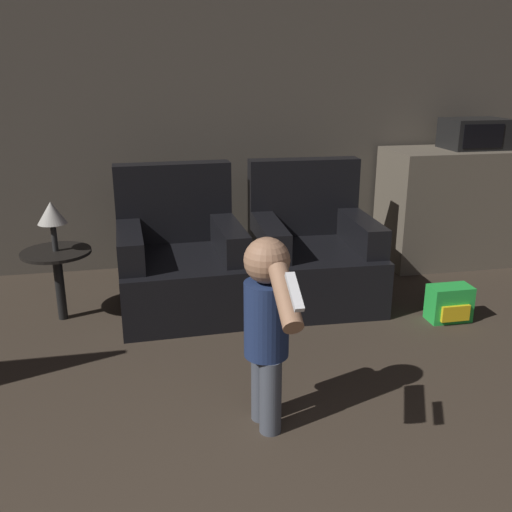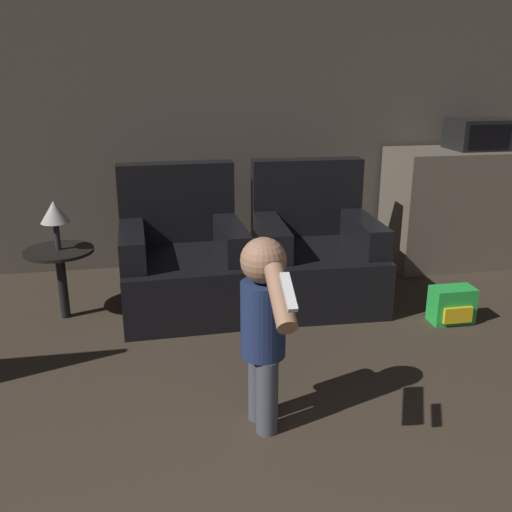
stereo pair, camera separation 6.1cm
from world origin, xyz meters
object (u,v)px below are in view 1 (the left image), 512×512
object	(u,v)px
armchair_right	(312,254)
person_toddler	(267,320)
toy_backpack	(449,304)
lamp	(52,214)
armchair_left	(180,263)
microwave	(475,134)

from	to	relation	value
armchair_right	person_toddler	xyz separation A→B (m)	(-0.66, -1.50, 0.22)
toy_backpack	lamp	world-z (taller)	lamp
person_toddler	lamp	xyz separation A→B (m)	(-1.06, 1.43, 0.18)
armchair_right	lamp	bearing A→B (deg)	-175.79
armchair_left	person_toddler	size ratio (longest dim) A/B	1.05
armchair_right	microwave	xyz separation A→B (m)	(1.51, 0.53, 0.76)
microwave	lamp	xyz separation A→B (m)	(-3.24, -0.60, -0.36)
armchair_left	toy_backpack	size ratio (longest dim) A/B	3.46
armchair_left	toy_backpack	distance (m)	1.81
person_toddler	toy_backpack	bearing A→B (deg)	-66.57
armchair_left	person_toddler	distance (m)	1.54
armchair_left	person_toddler	xyz separation A→B (m)	(0.27, -1.50, 0.22)
person_toddler	toy_backpack	distance (m)	1.73
lamp	armchair_left	bearing A→B (deg)	4.84
armchair_right	toy_backpack	bearing A→B (deg)	-36.33
armchair_right	microwave	bearing A→B (deg)	21.39
person_toddler	microwave	distance (m)	3.02
lamp	microwave	bearing A→B (deg)	10.47
person_toddler	toy_backpack	world-z (taller)	person_toddler
armchair_left	lamp	distance (m)	0.89
armchair_right	lamp	size ratio (longest dim) A/B	2.96
person_toddler	toy_backpack	size ratio (longest dim) A/B	3.31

